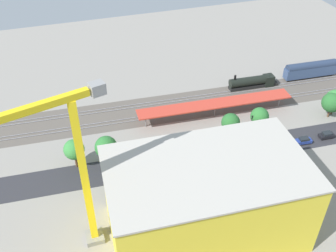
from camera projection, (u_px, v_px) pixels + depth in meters
ground_plane at (206, 149)px, 104.76m from camera, size 195.09×195.09×0.00m
rail_bed at (180, 106)px, 120.76m from camera, size 122.59×21.83×0.01m
street_asphalt at (209, 154)px, 102.94m from camera, size 122.25×16.09×0.01m
track_rails at (180, 106)px, 120.65m from camera, size 121.73×15.41×0.12m
platform_canopy_near at (215, 104)px, 114.08m from camera, size 46.11×7.67×4.57m
locomotive at (254, 82)px, 128.68m from camera, size 16.65×3.82×5.25m
passenger_coach at (311, 69)px, 133.14m from camera, size 18.60×3.98×5.73m
parked_car_0 at (326, 135)px, 108.05m from camera, size 4.32×2.11×1.78m
parked_car_1 at (304, 141)px, 106.14m from camera, size 4.45×2.21×1.83m
parked_car_2 at (277, 147)px, 104.25m from camera, size 4.66×2.12×1.60m
parked_car_3 at (252, 150)px, 103.01m from camera, size 4.69×1.81×1.76m
parked_car_4 at (228, 159)px, 100.34m from camera, size 4.88×2.35×1.68m
construction_building at (206, 200)px, 78.85m from camera, size 39.61×24.20×17.25m
construction_roof_slab at (209, 167)px, 73.54m from camera, size 40.25×24.84×0.40m
tower_crane at (77, 168)px, 69.05m from camera, size 21.18×7.15×35.86m
box_truck_0 at (173, 169)px, 95.99m from camera, size 8.97×2.57×3.54m
street_tree_0 at (106, 147)px, 96.96m from camera, size 5.65×5.65×8.20m
street_tree_1 at (231, 123)px, 104.83m from camera, size 5.01×5.01×8.05m
street_tree_2 at (335, 100)px, 114.40m from camera, size 5.94×5.94×8.07m
street_tree_3 at (260, 116)px, 108.00m from camera, size 5.07×5.07×7.51m
street_tree_4 at (74, 150)px, 95.99m from camera, size 5.11×5.11×8.12m
street_tree_5 at (332, 103)px, 113.42m from camera, size 5.79×5.79×7.91m
traffic_light at (252, 122)px, 107.70m from camera, size 0.50×0.36×5.95m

